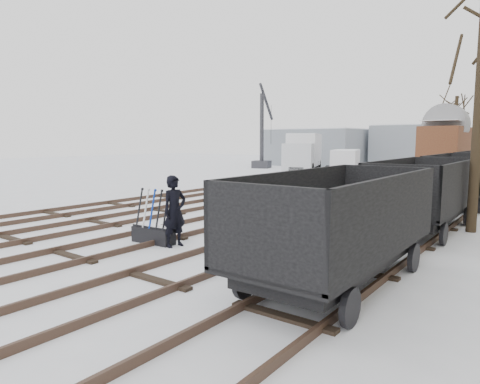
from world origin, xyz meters
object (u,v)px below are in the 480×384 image
(freight_wagon_a, at_px, (338,242))
(lorry, at_px, (303,153))
(ground_frame, at_px, (153,233))
(panel_van, at_px, (346,161))
(box_van_wagon, at_px, (445,146))
(crane, at_px, (263,146))
(worker, at_px, (175,211))

(freight_wagon_a, relative_size, lorry, 0.69)
(ground_frame, xyz_separation_m, panel_van, (-5.78, 26.63, 0.77))
(panel_van, bearing_deg, box_van_wagon, -22.48)
(box_van_wagon, bearing_deg, lorry, -178.35)
(panel_van, distance_m, crane, 10.10)
(freight_wagon_a, relative_size, crane, 0.64)
(worker, xyz_separation_m, panel_van, (-6.53, 26.53, 0.10))
(crane, bearing_deg, ground_frame, -79.39)
(lorry, height_order, panel_van, lorry)
(box_van_wagon, relative_size, panel_van, 1.10)
(worker, xyz_separation_m, lorry, (-10.05, 25.43, 0.79))
(worker, bearing_deg, freight_wagon_a, -82.90)
(ground_frame, bearing_deg, lorry, 106.33)
(worker, relative_size, freight_wagon_a, 0.35)
(ground_frame, relative_size, box_van_wagon, 0.27)
(lorry, xyz_separation_m, crane, (-6.31, 3.10, 0.48))
(panel_van, height_order, crane, crane)
(lorry, xyz_separation_m, panel_van, (3.52, 1.10, -0.69))
(freight_wagon_a, relative_size, panel_van, 1.09)
(ground_frame, xyz_separation_m, freight_wagon_a, (5.51, -0.12, 0.56))
(panel_van, relative_size, crane, 0.59)
(lorry, bearing_deg, panel_van, -2.82)
(freight_wagon_a, xyz_separation_m, box_van_wagon, (-3.41, 25.97, 1.60))
(worker, xyz_separation_m, freight_wagon_a, (4.76, -0.22, -0.11))
(freight_wagon_a, height_order, box_van_wagon, box_van_wagon)
(box_van_wagon, bearing_deg, worker, -92.94)
(worker, bearing_deg, ground_frame, 107.35)
(freight_wagon_a, distance_m, crane, 35.70)
(ground_frame, relative_size, freight_wagon_a, 0.27)
(worker, relative_size, lorry, 0.24)
(ground_frame, bearing_deg, worker, 3.90)
(ground_frame, relative_size, worker, 0.78)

